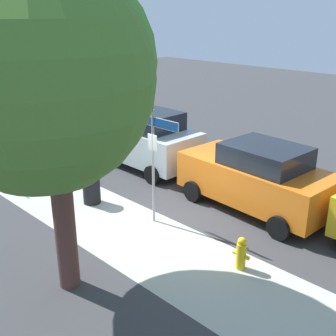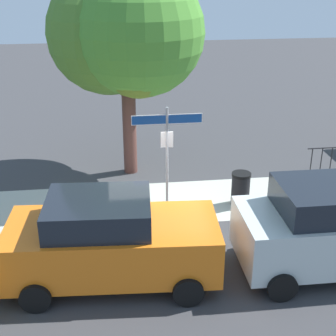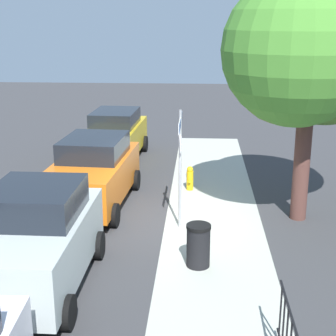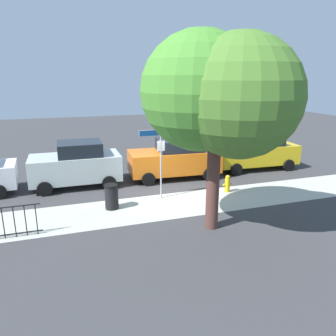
% 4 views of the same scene
% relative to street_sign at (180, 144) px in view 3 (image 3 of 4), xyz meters
% --- Properties ---
extents(ground_plane, '(60.00, 60.00, 0.00)m').
position_rel_street_sign_xyz_m(ground_plane, '(-0.29, -0.40, -2.24)').
color(ground_plane, '#38383A').
extents(sidewalk_strip, '(24.00, 2.60, 0.00)m').
position_rel_street_sign_xyz_m(sidewalk_strip, '(1.71, 0.90, -2.24)').
color(sidewalk_strip, '#ACAEA2').
rests_on(sidewalk_strip, ground_plane).
extents(street_sign, '(1.80, 0.07, 3.12)m').
position_rel_street_sign_xyz_m(street_sign, '(0.00, 0.00, 0.00)').
color(street_sign, '#9EA0A5').
rests_on(street_sign, ground_plane).
extents(shade_tree, '(4.68, 4.66, 6.43)m').
position_rel_street_sign_xyz_m(shade_tree, '(-0.84, 3.19, 2.16)').
color(shade_tree, '#54322B').
rests_on(shade_tree, ground_plane).
extents(car_yellow, '(4.69, 2.22, 1.91)m').
position_rel_street_sign_xyz_m(car_yellow, '(-6.34, -2.77, -1.28)').
color(car_yellow, gold).
rests_on(car_yellow, ground_plane).
extents(car_orange, '(4.61, 2.37, 1.98)m').
position_rel_street_sign_xyz_m(car_orange, '(-1.54, -2.59, -1.25)').
color(car_orange, orange).
rests_on(car_orange, ground_plane).
extents(car_silver, '(4.08, 2.19, 2.10)m').
position_rel_street_sign_xyz_m(car_silver, '(3.27, -2.77, -1.20)').
color(car_silver, '#B5BFBD').
rests_on(car_silver, ground_plane).
extents(fire_hydrant, '(0.42, 0.22, 0.78)m').
position_rel_street_sign_xyz_m(fire_hydrant, '(-3.03, 0.20, -1.86)').
color(fire_hydrant, yellow).
rests_on(fire_hydrant, ground_plane).
extents(trash_bin, '(0.55, 0.55, 0.98)m').
position_rel_street_sign_xyz_m(trash_bin, '(2.17, 0.50, -1.75)').
color(trash_bin, black).
rests_on(trash_bin, ground_plane).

